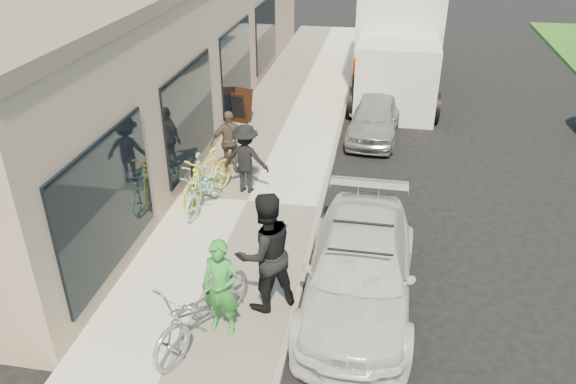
{
  "coord_description": "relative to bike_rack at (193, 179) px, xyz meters",
  "views": [
    {
      "loc": [
        0.67,
        -7.07,
        6.03
      ],
      "look_at": [
        -0.92,
        1.91,
        1.05
      ],
      "focal_mm": 35.0,
      "sensor_mm": 36.0,
      "label": 1
    }
  ],
  "objects": [
    {
      "name": "ground",
      "position": [
        3.08,
        -2.8,
        -0.68
      ],
      "size": [
        120.0,
        120.0,
        0.0
      ],
      "primitive_type": "plane",
      "color": "black",
      "rests_on": "ground"
    },
    {
      "name": "sidewalk",
      "position": [
        1.08,
        0.2,
        -0.6
      ],
      "size": [
        3.0,
        34.0,
        0.15
      ],
      "primitive_type": "cube",
      "color": "beige",
      "rests_on": "ground"
    },
    {
      "name": "curb",
      "position": [
        2.63,
        0.2,
        -0.61
      ],
      "size": [
        0.12,
        34.0,
        0.13
      ],
      "primitive_type": "cube",
      "color": "gray",
      "rests_on": "ground"
    },
    {
      "name": "storefront",
      "position": [
        -2.16,
        5.19,
        1.45
      ],
      "size": [
        3.6,
        20.0,
        4.22
      ],
      "color": "tan",
      "rests_on": "ground"
    },
    {
      "name": "bike_rack",
      "position": [
        0.0,
        0.0,
        0.0
      ],
      "size": [
        0.23,
        0.6,
        0.87
      ],
      "rotation": [
        0.0,
        0.0,
        0.3
      ],
      "color": "black",
      "rests_on": "sidewalk"
    },
    {
      "name": "sandwich_board",
      "position": [
        -0.18,
        4.56,
        -0.06
      ],
      "size": [
        0.67,
        0.68,
        0.92
      ],
      "rotation": [
        0.0,
        0.0,
        -0.24
      ],
      "color": "black",
      "rests_on": "sidewalk"
    },
    {
      "name": "sedan_white",
      "position": [
        3.61,
        -2.46,
        -0.06
      ],
      "size": [
        1.78,
        4.28,
        1.28
      ],
      "rotation": [
        0.0,
        0.0,
        -0.01
      ],
      "color": "silver",
      "rests_on": "ground"
    },
    {
      "name": "sedan_silver",
      "position": [
        3.57,
        4.54,
        -0.13
      ],
      "size": [
        1.49,
        3.26,
        1.08
      ],
      "primitive_type": "imported",
      "rotation": [
        0.0,
        0.0,
        -0.07
      ],
      "color": "#98989D",
      "rests_on": "ground"
    },
    {
      "name": "moving_truck",
      "position": [
        4.06,
        9.19,
        0.84
      ],
      "size": [
        2.66,
        6.98,
        3.42
      ],
      "rotation": [
        0.0,
        0.0,
        0.0
      ],
      "color": "silver",
      "rests_on": "ground"
    },
    {
      "name": "tandem_bike",
      "position": [
        1.47,
        -3.91,
        0.03
      ],
      "size": [
        1.45,
        2.26,
        1.12
      ],
      "primitive_type": "imported",
      "rotation": [
        0.0,
        0.0,
        -0.36
      ],
      "color": "silver",
      "rests_on": "sidewalk"
    },
    {
      "name": "woman_rider",
      "position": [
        1.67,
        -3.7,
        0.25
      ],
      "size": [
        0.61,
        0.43,
        1.56
      ],
      "primitive_type": "imported",
      "rotation": [
        0.0,
        0.0,
        -0.11
      ],
      "color": "#2F8E31",
      "rests_on": "sidewalk"
    },
    {
      "name": "man_standing",
      "position": [
        2.18,
        -3.01,
        0.47
      ],
      "size": [
        1.23,
        1.19,
        1.99
      ],
      "primitive_type": "imported",
      "rotation": [
        0.0,
        0.0,
        3.81
      ],
      "color": "black",
      "rests_on": "sidewalk"
    },
    {
      "name": "cruiser_bike_a",
      "position": [
        0.01,
        0.17,
        -0.07
      ],
      "size": [
        0.59,
        1.55,
        0.91
      ],
      "primitive_type": "imported",
      "rotation": [
        0.0,
        0.0,
        0.11
      ],
      "color": "#94DDD5",
      "rests_on": "sidewalk"
    },
    {
      "name": "cruiser_bike_b",
      "position": [
        0.32,
        -0.24,
        -0.09
      ],
      "size": [
        0.81,
        1.71,
        0.86
      ],
      "primitive_type": "imported",
      "rotation": [
        0.0,
        0.0,
        -0.15
      ],
      "color": "#94DDD5",
      "rests_on": "sidewalk"
    },
    {
      "name": "cruiser_bike_c",
      "position": [
        0.28,
        0.09,
        0.02
      ],
      "size": [
        1.01,
        1.89,
        1.1
      ],
      "primitive_type": "imported",
      "rotation": [
        0.0,
        0.0,
        -0.29
      ],
      "color": "yellow",
      "rests_on": "sidewalk"
    },
    {
      "name": "bystander_a",
      "position": [
        0.97,
        0.65,
        0.24
      ],
      "size": [
        1.04,
        0.65,
        1.53
      ],
      "primitive_type": "imported",
      "rotation": [
        0.0,
        0.0,
        3.05
      ],
      "color": "black",
      "rests_on": "sidewalk"
    },
    {
      "name": "bystander_b",
      "position": [
        0.36,
        1.51,
        0.21
      ],
      "size": [
        0.92,
        0.79,
        1.48
      ],
      "primitive_type": "imported",
      "rotation": [
        0.0,
        0.0,
        0.61
      ],
      "color": "brown",
      "rests_on": "sidewalk"
    }
  ]
}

